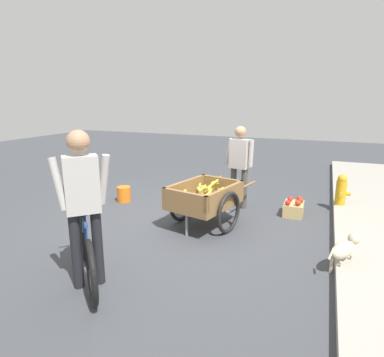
{
  "coord_description": "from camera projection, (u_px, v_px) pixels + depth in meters",
  "views": [
    {
      "loc": [
        4.64,
        2.05,
        1.99
      ],
      "look_at": [
        0.03,
        0.15,
        0.75
      ],
      "focal_mm": 30.57,
      "sensor_mm": 36.0,
      "label": 1
    }
  ],
  "objects": [
    {
      "name": "fire_hydrant",
      "position": [
        341.0,
        193.0,
        5.84
      ],
      "size": [
        0.25,
        0.25,
        0.67
      ],
      "color": "gold",
      "rests_on": "ground"
    },
    {
      "name": "apple_crate",
      "position": [
        294.0,
        208.0,
        5.66
      ],
      "size": [
        0.44,
        0.32,
        0.32
      ],
      "color": "tan",
      "rests_on": "ground"
    },
    {
      "name": "vendor_person",
      "position": [
        240.0,
        160.0,
        5.9
      ],
      "size": [
        0.27,
        0.55,
        1.5
      ],
      "color": "#4C4742",
      "rests_on": "ground"
    },
    {
      "name": "plastic_bucket",
      "position": [
        124.0,
        194.0,
        6.41
      ],
      "size": [
        0.26,
        0.26,
        0.3
      ],
      "primitive_type": "cylinder",
      "color": "orange",
      "rests_on": "ground"
    },
    {
      "name": "bicycle",
      "position": [
        86.0,
        249.0,
        3.63
      ],
      "size": [
        1.22,
        1.22,
        0.85
      ],
      "color": "black",
      "rests_on": "ground"
    },
    {
      "name": "fruit_cart",
      "position": [
        204.0,
        200.0,
        5.11
      ],
      "size": [
        1.78,
        1.13,
        0.71
      ],
      "color": "olive",
      "rests_on": "ground"
    },
    {
      "name": "dog",
      "position": [
        344.0,
        249.0,
        3.82
      ],
      "size": [
        0.61,
        0.38,
        0.4
      ],
      "color": "beige",
      "rests_on": "ground"
    },
    {
      "name": "ground_plane",
      "position": [
        184.0,
        221.0,
        5.4
      ],
      "size": [
        24.0,
        24.0,
        0.0
      ],
      "primitive_type": "plane",
      "color": "#3D3F44"
    },
    {
      "name": "cyclist_person",
      "position": [
        83.0,
        195.0,
        3.33
      ],
      "size": [
        0.39,
        0.49,
        1.69
      ],
      "color": "black",
      "rests_on": "ground"
    }
  ]
}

